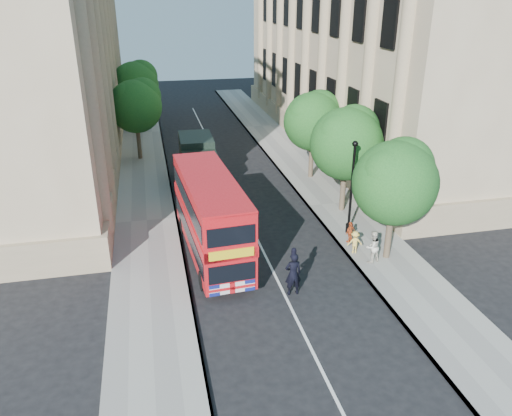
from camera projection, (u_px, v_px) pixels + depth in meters
ground at (291, 307)px, 21.00m from camera, size 120.00×120.00×0.00m
pavement_right at (335, 204)px, 31.08m from camera, size 3.50×80.00×0.12m
pavement_left at (147, 221)px, 28.79m from camera, size 3.50×80.00×0.12m
building_right at (372, 34)px, 41.65m from camera, size 12.00×38.00×18.00m
building_left at (19, 40)px, 36.16m from camera, size 12.00×38.00×18.00m
tree_right_near at (396, 178)px, 23.19m from camera, size 4.00×4.00×6.08m
tree_right_mid at (347, 140)px, 28.48m from camera, size 4.20×4.20×6.37m
tree_right_far at (313, 118)px, 33.91m from camera, size 4.00×4.00×6.15m
tree_left_far at (136, 103)px, 37.77m from camera, size 4.00×4.00×6.30m
tree_left_back at (135, 83)px, 44.83m from camera, size 4.20×4.20×6.65m
lamp_post at (351, 192)px, 26.37m from camera, size 0.32×0.32×5.16m
double_decker_bus at (211, 215)px, 24.35m from camera, size 2.86×8.82×4.01m
box_van at (198, 162)px, 34.10m from camera, size 2.35×5.51×3.12m
police_constable at (293, 274)px, 21.57m from camera, size 0.75×0.51×2.01m
woman_pedestrian at (373, 247)px, 24.01m from camera, size 0.93×0.81×1.63m
child_a at (350, 232)px, 26.01m from camera, size 0.73×0.56×1.16m
child_b at (355, 242)px, 24.96m from camera, size 0.82×0.55×1.18m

